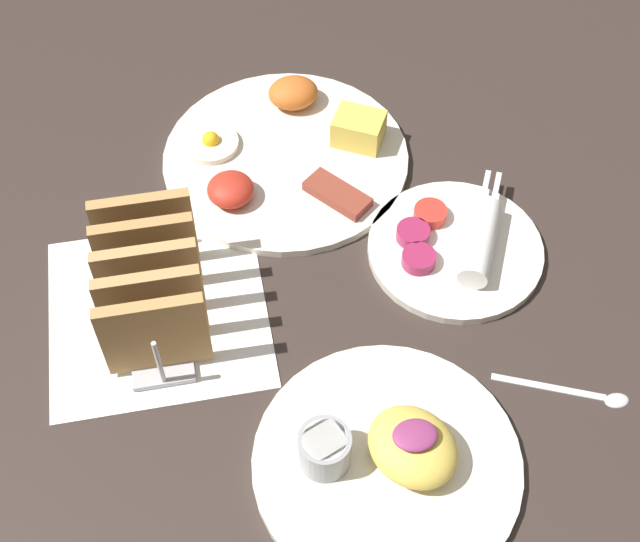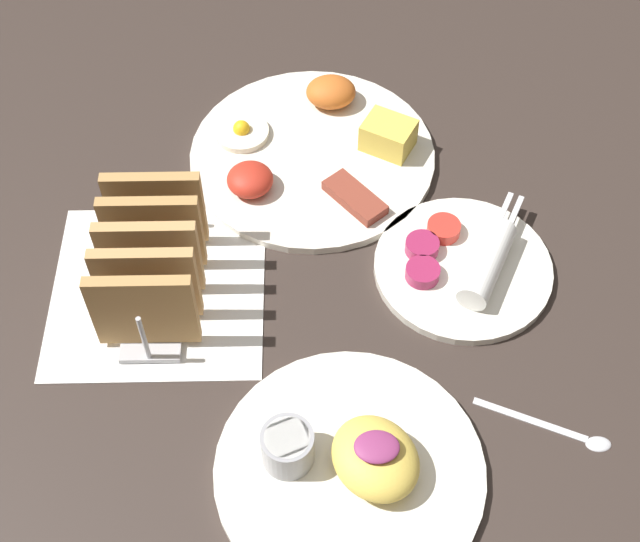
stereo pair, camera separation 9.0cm
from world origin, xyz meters
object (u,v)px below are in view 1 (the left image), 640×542
at_px(plate_breakfast, 287,152).
at_px(plate_foreground, 387,457).
at_px(plate_condiments, 457,246).
at_px(toast_rack, 151,283).

distance_m(plate_breakfast, plate_foreground, 0.40).
distance_m(plate_condiments, toast_rack, 0.32).
bearing_deg(plate_condiments, plate_breakfast, 132.37).
distance_m(plate_foreground, toast_rack, 0.28).
height_order(plate_breakfast, toast_rack, toast_rack).
xyz_separation_m(plate_condiments, plate_foreground, (-0.13, -0.23, 0.00)).
bearing_deg(plate_foreground, toast_rack, 132.97).
height_order(plate_condiments, plate_foreground, plate_foreground).
xyz_separation_m(plate_breakfast, plate_foreground, (0.03, -0.40, 0.00)).
xyz_separation_m(plate_breakfast, plate_condiments, (0.16, -0.17, 0.00)).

